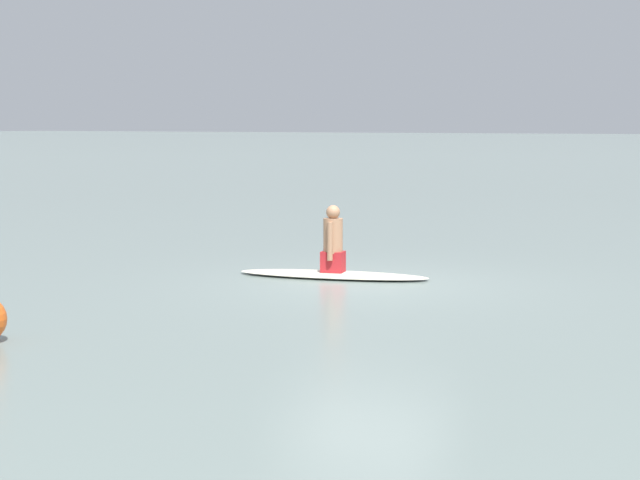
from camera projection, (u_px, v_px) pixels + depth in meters
The scene contains 3 objects.
ground_plane at pixel (366, 285), 15.77m from camera, with size 400.00×400.00×0.00m, color slate.
surfboard at pixel (333, 275), 16.49m from camera, with size 3.05×0.79×0.09m, color silver.
person_paddler at pixel (333, 242), 16.43m from camera, with size 0.46×0.40×1.05m.
Camera 1 is at (-13.94, -7.02, 2.42)m, focal length 59.15 mm.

